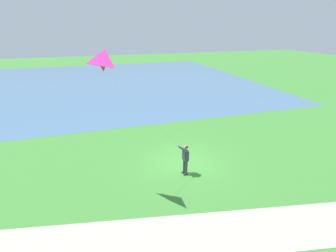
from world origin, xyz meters
TOP-DOWN VIEW (x-y plane):
  - ground_plane at (0.00, 0.00)m, footprint 120.00×120.00m
  - lake_water at (24.64, 4.00)m, footprint 36.00×44.00m
  - walkway_path at (-5.37, 2.00)m, footprint 8.27×31.89m
  - person_kite_flyer at (-1.15, 0.40)m, footprint 0.52×0.62m
  - flying_kite at (-1.53, 4.15)m, footprint 1.32×3.94m

SIDE VIEW (x-z plane):
  - ground_plane at x=0.00m, z-range 0.00..0.00m
  - lake_water at x=24.64m, z-range 0.00..0.01m
  - walkway_path at x=-5.37m, z-range 0.00..0.02m
  - person_kite_flyer at x=-1.15m, z-range 0.13..1.96m
  - flying_kite at x=-1.53m, z-range 3.82..8.86m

